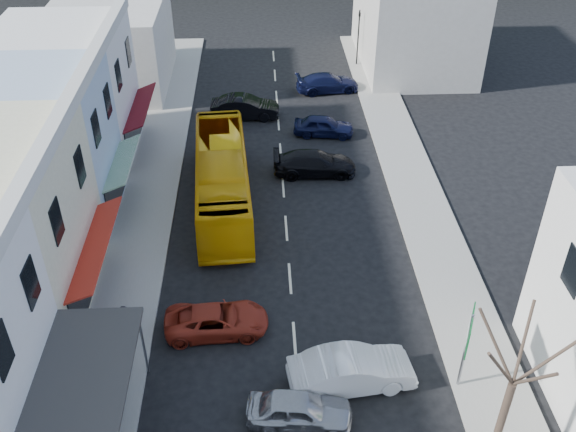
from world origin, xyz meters
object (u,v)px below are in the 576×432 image
object	(u,v)px
car_white	(351,372)
direction_sign	(465,352)
traffic_signal	(358,39)
pedestrian_left	(128,325)
bus	(222,180)
street_tree	(513,384)
car_silver	(299,409)
car_red	(217,319)

from	to	relation	value
car_white	direction_sign	world-z (taller)	direction_sign
traffic_signal	pedestrian_left	bearing A→B (deg)	53.45
bus	street_tree	bearing A→B (deg)	-62.11
bus	car_silver	bearing A→B (deg)	-80.96
car_silver	car_white	size ratio (longest dim) A/B	1.00
pedestrian_left	car_silver	bearing A→B (deg)	-100.15
bus	car_red	xyz separation A→B (m)	(0.07, -9.72, -0.85)
traffic_signal	car_red	bearing A→B (deg)	59.24
direction_sign	street_tree	xyz separation A→B (m)	(0.42, -3.04, 1.83)
car_red	traffic_signal	size ratio (longest dim) A/B	1.03
bus	traffic_signal	bearing A→B (deg)	58.85
car_red	traffic_signal	world-z (taller)	traffic_signal
car_silver	pedestrian_left	xyz separation A→B (m)	(-6.85, 4.30, 0.30)
direction_sign	pedestrian_left	bearing A→B (deg)	-170.84
bus	traffic_signal	size ratio (longest dim) A/B	2.60
car_white	traffic_signal	bearing A→B (deg)	-15.66
car_red	direction_sign	bearing A→B (deg)	-112.96
direction_sign	traffic_signal	distance (m)	32.35
car_white	traffic_signal	distance (m)	32.42
car_white	street_tree	bearing A→B (deg)	-133.55
bus	pedestrian_left	xyz separation A→B (m)	(-3.55, -10.22, -0.55)
car_silver	bus	bearing A→B (deg)	19.21
bus	direction_sign	bearing A→B (deg)	-57.75
street_tree	direction_sign	bearing A→B (deg)	97.83
car_red	pedestrian_left	size ratio (longest dim) A/B	2.71
car_white	traffic_signal	size ratio (longest dim) A/B	0.99
car_silver	traffic_signal	distance (m)	34.37
pedestrian_left	traffic_signal	bearing A→B (deg)	-2.69
car_silver	car_red	size ratio (longest dim) A/B	0.96
car_white	street_tree	xyz separation A→B (m)	(4.58, -3.32, 3.05)
car_white	direction_sign	size ratio (longest dim) A/B	1.15
car_red	pedestrian_left	xyz separation A→B (m)	(-3.62, -0.50, 0.30)
bus	car_silver	xyz separation A→B (m)	(3.30, -14.52, -0.85)
pedestrian_left	traffic_signal	distance (m)	32.36
street_tree	traffic_signal	world-z (taller)	street_tree
bus	direction_sign	size ratio (longest dim) A/B	3.03
car_red	bus	bearing A→B (deg)	-2.57
car_silver	street_tree	size ratio (longest dim) A/B	0.59
bus	pedestrian_left	world-z (taller)	bus
direction_sign	street_tree	bearing A→B (deg)	-60.33
car_white	street_tree	distance (m)	6.43
street_tree	car_red	bearing A→B (deg)	146.80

